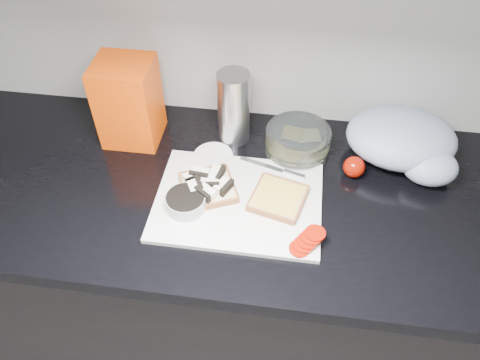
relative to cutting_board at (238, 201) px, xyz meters
name	(u,v)px	position (x,y,z in m)	size (l,w,h in m)	color
base_cabinet	(262,288)	(0.07, 0.05, -0.48)	(3.50, 0.60, 0.86)	black
countertop	(269,195)	(0.07, 0.05, -0.03)	(3.50, 0.64, 0.04)	black
cutting_board	(238,201)	(0.00, 0.00, 0.00)	(0.40, 0.30, 0.01)	silver
bread_left	(208,186)	(-0.08, 0.02, 0.02)	(0.17, 0.17, 0.04)	beige
bread_right	(278,198)	(0.10, 0.01, 0.01)	(0.15, 0.15, 0.02)	beige
tomato_slices	(307,241)	(0.17, -0.11, 0.02)	(0.09, 0.10, 0.02)	#941103
knife	(280,170)	(0.09, 0.11, 0.01)	(0.17, 0.06, 0.01)	silver
seed_tub	(186,203)	(-0.12, -0.04, 0.02)	(0.10, 0.10, 0.05)	#A6ACAC
tub_lid	(213,156)	(-0.09, 0.15, 0.00)	(0.11, 0.11, 0.01)	white
glass_bowl	(298,142)	(0.13, 0.20, 0.03)	(0.17, 0.17, 0.07)	silver
bread_bag	(129,102)	(-0.32, 0.21, 0.11)	(0.15, 0.14, 0.23)	#F92C04
steel_canister	(234,108)	(-0.05, 0.24, 0.10)	(0.09, 0.09, 0.21)	#B0B0B5
grocery_bag	(405,142)	(0.40, 0.22, 0.05)	(0.28, 0.25, 0.12)	#ADBDD5
whole_tomatoes	(354,167)	(0.28, 0.14, 0.02)	(0.06, 0.06, 0.06)	#941103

